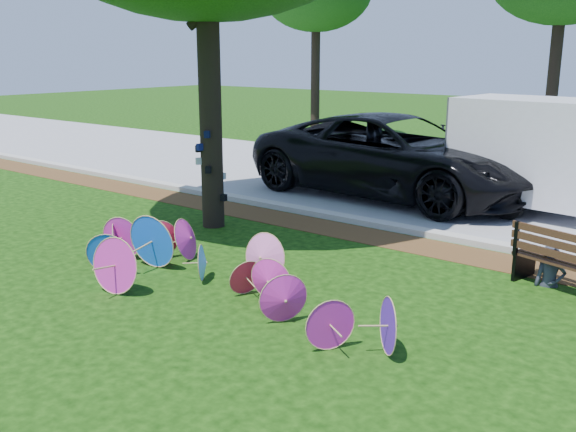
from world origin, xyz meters
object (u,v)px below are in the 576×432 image
at_px(black_van, 395,156).
at_px(person_left, 553,247).
at_px(cargo_trailer, 533,149).
at_px(park_bench, 576,262).
at_px(parasol_pile, 191,260).

distance_m(black_van, person_left, 6.44).
bearing_deg(cargo_trailer, person_left, -63.51).
height_order(cargo_trailer, park_bench, cargo_trailer).
xyz_separation_m(black_van, person_left, (4.92, -4.15, -0.36)).
height_order(cargo_trailer, person_left, cargo_trailer).
bearing_deg(person_left, cargo_trailer, 88.60).
distance_m(cargo_trailer, park_bench, 5.18).
bearing_deg(park_bench, black_van, 157.48).
height_order(black_van, person_left, black_van).
bearing_deg(black_van, cargo_trailer, -78.88).
xyz_separation_m(black_van, cargo_trailer, (3.11, 0.43, 0.40)).
xyz_separation_m(parasol_pile, park_bench, (4.73, 3.16, 0.10)).
bearing_deg(parasol_pile, person_left, 36.23).
xyz_separation_m(black_van, park_bench, (5.27, -4.20, -0.52)).
bearing_deg(cargo_trailer, park_bench, -60.05).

